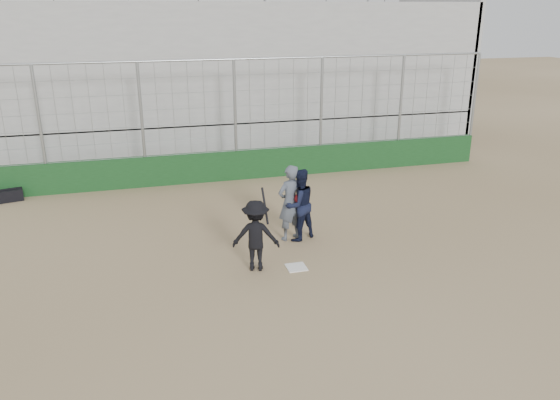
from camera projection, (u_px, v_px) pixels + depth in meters
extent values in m
plane|color=brown|center=(296.00, 268.00, 12.35)|extent=(90.00, 90.00, 0.00)
cube|color=white|center=(296.00, 267.00, 12.34)|extent=(0.44, 0.44, 0.02)
cube|color=#123817|center=(237.00, 165.00, 18.54)|extent=(18.00, 0.25, 1.00)
cylinder|color=gray|center=(235.00, 121.00, 18.04)|extent=(0.10, 0.10, 4.00)
cylinder|color=gray|center=(473.00, 109.00, 20.28)|extent=(0.10, 0.10, 4.00)
cylinder|color=gray|center=(234.00, 59.00, 17.37)|extent=(18.00, 0.07, 0.07)
cube|color=#949494|center=(214.00, 127.00, 22.94)|extent=(20.00, 6.70, 1.60)
cube|color=#949494|center=(211.00, 56.00, 21.97)|extent=(20.00, 6.70, 4.20)
cube|color=#949494|center=(431.00, 69.00, 24.73)|extent=(0.25, 6.70, 6.10)
imported|color=black|center=(256.00, 236.00, 12.03)|extent=(1.18, 0.87, 1.63)
cylinder|color=black|center=(265.00, 206.00, 12.02)|extent=(0.07, 0.57, 0.71)
imported|color=black|center=(300.00, 217.00, 13.65)|extent=(1.11, 1.01, 1.21)
sphere|color=maroon|center=(300.00, 199.00, 13.49)|extent=(0.28, 0.28, 0.28)
imported|color=#49505C|center=(290.00, 206.00, 13.60)|extent=(0.83, 0.68, 1.75)
cube|color=black|center=(8.00, 196.00, 16.51)|extent=(0.89, 0.54, 0.36)
cylinder|color=black|center=(7.00, 189.00, 16.44)|extent=(0.54, 0.16, 0.04)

